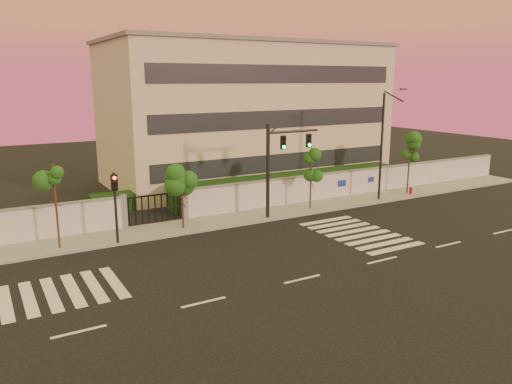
# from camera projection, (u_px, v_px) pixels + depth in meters

# --- Properties ---
(ground) EXTENTS (120.00, 120.00, 0.00)m
(ground) POSITION_uv_depth(u_px,v_px,m) (302.00, 279.00, 23.20)
(ground) COLOR black
(ground) RESTS_ON ground
(sidewalk) EXTENTS (60.00, 3.00, 0.15)m
(sidewalk) POSITION_uv_depth(u_px,v_px,m) (208.00, 223.00, 32.08)
(sidewalk) COLOR gray
(sidewalk) RESTS_ON ground
(perimeter_wall) EXTENTS (60.00, 0.36, 2.20)m
(perimeter_wall) POSITION_uv_depth(u_px,v_px,m) (200.00, 203.00, 33.18)
(perimeter_wall) COLOR silver
(perimeter_wall) RESTS_ON ground
(hedge_row) EXTENTS (41.00, 4.25, 1.80)m
(hedge_row) POSITION_uv_depth(u_px,v_px,m) (199.00, 196.00, 36.07)
(hedge_row) COLOR black
(hedge_row) RESTS_ON ground
(institutional_building) EXTENTS (24.40, 12.40, 12.25)m
(institutional_building) POSITION_uv_depth(u_px,v_px,m) (245.00, 113.00, 44.82)
(institutional_building) COLOR beige
(institutional_building) RESTS_ON ground
(road_markings) EXTENTS (57.00, 7.62, 0.02)m
(road_markings) POSITION_uv_depth(u_px,v_px,m) (235.00, 260.00, 25.62)
(road_markings) COLOR silver
(road_markings) RESTS_ON ground
(street_tree_c) EXTENTS (1.43, 1.14, 4.75)m
(street_tree_c) POSITION_uv_depth(u_px,v_px,m) (55.00, 187.00, 26.42)
(street_tree_c) COLOR #382314
(street_tree_c) RESTS_ON ground
(street_tree_d) EXTENTS (1.63, 1.30, 4.18)m
(street_tree_d) POSITION_uv_depth(u_px,v_px,m) (182.00, 181.00, 30.17)
(street_tree_d) COLOR #382314
(street_tree_d) RESTS_ON ground
(street_tree_e) EXTENTS (1.49, 1.19, 4.47)m
(street_tree_e) POSITION_uv_depth(u_px,v_px,m) (311.00, 165.00, 34.72)
(street_tree_e) COLOR #382314
(street_tree_e) RESTS_ON ground
(street_tree_f) EXTENTS (1.57, 1.25, 4.98)m
(street_tree_f) POSITION_uv_depth(u_px,v_px,m) (410.00, 149.00, 39.56)
(street_tree_f) COLOR #382314
(street_tree_f) RESTS_ON ground
(traffic_signal_main) EXTENTS (4.01, 0.39, 6.35)m
(traffic_signal_main) POSITION_uv_depth(u_px,v_px,m) (279.00, 159.00, 32.65)
(traffic_signal_main) COLOR black
(traffic_signal_main) RESTS_ON ground
(traffic_signal_secondary) EXTENTS (0.32, 0.33, 4.15)m
(traffic_signal_secondary) POSITION_uv_depth(u_px,v_px,m) (115.00, 200.00, 27.36)
(traffic_signal_secondary) COLOR black
(traffic_signal_secondary) RESTS_ON ground
(streetlight_east) EXTENTS (0.51, 2.04, 8.50)m
(streetlight_east) POSITION_uv_depth(u_px,v_px,m) (383.00, 141.00, 37.02)
(streetlight_east) COLOR black
(streetlight_east) RESTS_ON ground
(fire_hydrant) EXTENTS (0.30, 0.28, 0.75)m
(fire_hydrant) POSITION_uv_depth(u_px,v_px,m) (411.00, 191.00, 39.74)
(fire_hydrant) COLOR #AB0B16
(fire_hydrant) RESTS_ON ground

